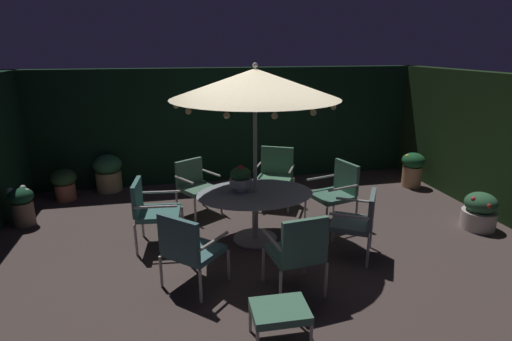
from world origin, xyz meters
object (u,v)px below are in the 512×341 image
at_px(patio_chair_west, 151,208).
at_px(potted_plant_back_center, 480,211).
at_px(centerpiece_planter, 241,177).
at_px(patio_chair_east, 358,219).
at_px(patio_chair_southwest, 195,183).
at_px(potted_plant_left_near, 64,183).
at_px(potted_plant_right_far, 22,205).
at_px(patio_chair_southeast, 337,189).
at_px(potted_plant_right_near, 413,168).
at_px(ottoman_footrest, 280,312).
at_px(patio_chair_south, 275,172).
at_px(patio_umbrella, 255,84).
at_px(patio_chair_northeast, 298,249).
at_px(potted_plant_left_far, 108,172).
at_px(patio_chair_north, 188,246).
at_px(patio_dining_table, 255,202).

xyz_separation_m(patio_chair_west, potted_plant_back_center, (4.99, -0.50, -0.29)).
bearing_deg(centerpiece_planter, patio_chair_east, -30.27).
relative_size(patio_chair_southwest, patio_chair_west, 0.94).
bearing_deg(potted_plant_left_near, potted_plant_right_far, -110.37).
bearing_deg(patio_chair_southeast, potted_plant_right_near, 30.48).
distance_m(patio_chair_southwest, ottoman_footrest, 3.47).
bearing_deg(patio_chair_west, potted_plant_right_near, 16.70).
bearing_deg(patio_chair_southwest, potted_plant_back_center, -20.25).
bearing_deg(patio_chair_south, patio_umbrella, -116.14).
height_order(potted_plant_right_far, potted_plant_back_center, potted_plant_right_far).
relative_size(patio_chair_southeast, potted_plant_right_near, 1.40).
relative_size(centerpiece_planter, patio_chair_northeast, 0.39).
distance_m(patio_chair_northeast, patio_chair_southwest, 2.87).
relative_size(patio_chair_southwest, potted_plant_back_center, 1.55).
bearing_deg(potted_plant_right_far, patio_chair_south, 0.51).
distance_m(patio_chair_east, potted_plant_left_far, 5.03).
distance_m(patio_chair_northeast, patio_chair_southeast, 2.22).
distance_m(patio_chair_northeast, patio_chair_west, 2.30).
xyz_separation_m(patio_chair_west, potted_plant_right_far, (-2.05, 1.14, -0.23)).
distance_m(patio_umbrella, patio_chair_north, 2.27).
bearing_deg(potted_plant_right_near, patio_chair_north, -149.48).
xyz_separation_m(patio_umbrella, potted_plant_back_center, (3.52, -0.35, -1.99)).
bearing_deg(patio_umbrella, patio_chair_south, 63.86).
height_order(patio_chair_north, ottoman_footrest, patio_chair_north).
xyz_separation_m(patio_chair_southeast, patio_chair_west, (-2.90, -0.23, 0.02)).
bearing_deg(patio_chair_south, potted_plant_right_near, 6.72).
bearing_deg(potted_plant_left_far, patio_chair_south, -24.48).
bearing_deg(potted_plant_left_near, patio_chair_northeast, -49.05).
relative_size(potted_plant_left_far, potted_plant_back_center, 1.24).
distance_m(centerpiece_planter, patio_chair_northeast, 1.64).
bearing_deg(patio_chair_north, patio_chair_southeast, 30.55).
relative_size(patio_chair_south, potted_plant_left_near, 1.75).
xyz_separation_m(patio_chair_north, potted_plant_left_far, (-1.37, 3.77, -0.16)).
distance_m(patio_chair_northeast, potted_plant_left_near, 5.05).
bearing_deg(potted_plant_left_near, patio_chair_south, -15.17).
bearing_deg(patio_chair_west, potted_plant_left_far, 109.82).
relative_size(patio_umbrella, patio_chair_east, 2.78).
bearing_deg(potted_plant_right_near, centerpiece_planter, -157.44).
relative_size(patio_chair_east, potted_plant_right_far, 1.46).
bearing_deg(potted_plant_right_near, patio_chair_east, -134.38).
bearing_deg(patio_umbrella, potted_plant_right_far, 159.90).
bearing_deg(potted_plant_right_far, patio_umbrella, -20.10).
bearing_deg(ottoman_footrest, patio_chair_north, 125.42).
distance_m(patio_umbrella, potted_plant_right_near, 4.42).
distance_m(patio_dining_table, patio_chair_southwest, 1.47).
bearing_deg(patio_chair_east, potted_plant_right_near, 45.62).
bearing_deg(potted_plant_back_center, patio_dining_table, 174.31).
height_order(potted_plant_left_far, potted_plant_left_near, potted_plant_left_far).
height_order(patio_chair_southwest, potted_plant_left_near, patio_chair_southwest).
xyz_separation_m(patio_chair_north, patio_chair_east, (2.27, 0.31, 0.00)).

